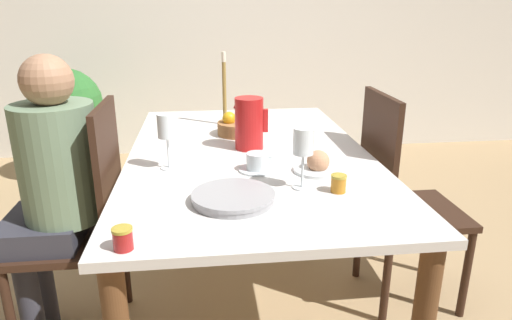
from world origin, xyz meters
TOP-DOWN VIEW (x-y plane):
  - ground_plane at (0.00, 0.00)m, footprint 20.00×20.00m
  - wall_back at (0.00, 2.47)m, footprint 10.00×0.06m
  - dining_table at (0.00, 0.00)m, footprint 1.01×1.66m
  - chair_person_side at (-0.68, -0.10)m, footprint 0.42×0.42m
  - chair_opposite at (0.68, -0.02)m, footprint 0.42×0.42m
  - person_seated at (-0.78, -0.11)m, footprint 0.39×0.41m
  - red_pitcher at (0.01, 0.06)m, footprint 0.15×0.12m
  - wine_glass_water at (-0.33, -0.16)m, footprint 0.07×0.07m
  - wine_glass_juice at (0.14, -0.42)m, footprint 0.07×0.07m
  - teacup_near_person at (0.01, -0.23)m, footprint 0.14×0.14m
  - serving_tray at (-0.10, -0.50)m, footprint 0.27×0.27m
  - bread_plate at (0.23, -0.26)m, footprint 0.18×0.18m
  - jam_jar_amber at (0.25, -0.46)m, footprint 0.05×0.05m
  - jam_jar_red at (-0.40, -0.77)m, footprint 0.05×0.05m
  - fruit_bowl at (-0.02, 0.29)m, footprint 0.20×0.20m
  - candlestick_tall at (-0.08, 0.49)m, footprint 0.06×0.06m
  - potted_plant at (-1.25, 1.81)m, footprint 0.55×0.55m

SIDE VIEW (x-z plane):
  - ground_plane at x=0.00m, z-range 0.00..0.00m
  - chair_person_side at x=-0.68m, z-range 0.02..1.02m
  - chair_opposite at x=0.68m, z-range 0.02..1.02m
  - potted_plant at x=-1.25m, z-range 0.15..1.05m
  - dining_table at x=0.00m, z-range 0.28..1.04m
  - person_seated at x=-0.78m, z-range 0.11..1.31m
  - serving_tray at x=-0.10m, z-range 0.76..0.79m
  - bread_plate at x=0.23m, z-range 0.74..0.83m
  - teacup_near_person at x=0.01m, z-range 0.75..0.82m
  - jam_jar_amber at x=0.25m, z-range 0.76..0.82m
  - jam_jar_red at x=-0.40m, z-range 0.76..0.82m
  - fruit_bowl at x=-0.02m, z-range 0.74..0.86m
  - red_pitcher at x=0.01m, z-range 0.76..0.98m
  - candlestick_tall at x=-0.08m, z-range 0.72..1.10m
  - wine_glass_juice at x=0.14m, z-range 0.81..1.02m
  - wine_glass_water at x=-0.33m, z-range 0.81..1.02m
  - wall_back at x=0.00m, z-range 0.00..2.60m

